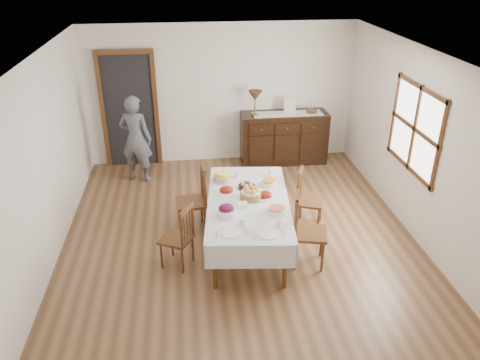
{
  "coord_description": "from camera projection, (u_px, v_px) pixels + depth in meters",
  "views": [
    {
      "loc": [
        -0.68,
        -5.5,
        3.77
      ],
      "look_at": [
        0.0,
        0.1,
        0.95
      ],
      "focal_mm": 35.0,
      "sensor_mm": 36.0,
      "label": 1
    }
  ],
  "objects": [
    {
      "name": "chair_left_near",
      "position": [
        179.0,
        236.0,
        5.98
      ],
      "size": [
        0.5,
        0.5,
        0.9
      ],
      "rotation": [
        0.0,
        0.0,
        -2.04
      ],
      "color": "#502E16",
      "rests_on": "ground"
    },
    {
      "name": "chair_right_far",
      "position": [
        307.0,
        198.0,
        6.87
      ],
      "size": [
        0.49,
        0.49,
        0.91
      ],
      "rotation": [
        0.0,
        0.0,
        1.19
      ],
      "color": "#502E16",
      "rests_on": "ground"
    },
    {
      "name": "table_lamp",
      "position": [
        255.0,
        96.0,
        8.49
      ],
      "size": [
        0.26,
        0.26,
        0.46
      ],
      "color": "olive",
      "rests_on": "sideboard"
    },
    {
      "name": "butter_dish",
      "position": [
        242.0,
        205.0,
        6.07
      ],
      "size": [
        0.15,
        0.1,
        0.07
      ],
      "color": "white",
      "rests_on": "dining_table"
    },
    {
      "name": "sideboard",
      "position": [
        284.0,
        138.0,
        8.96
      ],
      "size": [
        1.63,
        0.59,
        0.98
      ],
      "color": "black",
      "rests_on": "ground"
    },
    {
      "name": "carrot_bowl",
      "position": [
        269.0,
        183.0,
        6.63
      ],
      "size": [
        0.21,
        0.21,
        0.09
      ],
      "color": "white",
      "rests_on": "dining_table"
    },
    {
      "name": "dining_table",
      "position": [
        248.0,
        206.0,
        6.29
      ],
      "size": [
        1.3,
        2.23,
        0.73
      ],
      "rotation": [
        0.0,
        0.0,
        -0.11
      ],
      "color": "silver",
      "rests_on": "ground"
    },
    {
      "name": "casserole_dish",
      "position": [
        276.0,
        210.0,
        5.95
      ],
      "size": [
        0.25,
        0.25,
        0.08
      ],
      "color": "white",
      "rests_on": "dining_table"
    },
    {
      "name": "pineapple_bowl",
      "position": [
        222.0,
        177.0,
        6.75
      ],
      "size": [
        0.26,
        0.26,
        0.13
      ],
      "color": "tan",
      "rests_on": "dining_table"
    },
    {
      "name": "ground",
      "position": [
        241.0,
        243.0,
        6.64
      ],
      "size": [
        6.0,
        6.0,
        0.0
      ],
      "primitive_type": "plane",
      "color": "brown"
    },
    {
      "name": "chair_right_near",
      "position": [
        306.0,
        229.0,
        6.01
      ],
      "size": [
        0.51,
        0.51,
        1.02
      ],
      "rotation": [
        0.0,
        0.0,
        1.33
      ],
      "color": "#502E16",
      "rests_on": "ground"
    },
    {
      "name": "egg_basket",
      "position": [
        247.0,
        186.0,
        6.55
      ],
      "size": [
        0.23,
        0.23,
        0.1
      ],
      "color": "black",
      "rests_on": "dining_table"
    },
    {
      "name": "glass_far_b",
      "position": [
        270.0,
        173.0,
        6.91
      ],
      "size": [
        0.06,
        0.06,
        0.09
      ],
      "color": "white",
      "rests_on": "dining_table"
    },
    {
      "name": "ham_platter_b",
      "position": [
        265.0,
        196.0,
        6.31
      ],
      "size": [
        0.29,
        0.29,
        0.11
      ],
      "color": "white",
      "rests_on": "dining_table"
    },
    {
      "name": "ham_platter_a",
      "position": [
        226.0,
        191.0,
        6.44
      ],
      "size": [
        0.32,
        0.32,
        0.11
      ],
      "color": "white",
      "rests_on": "dining_table"
    },
    {
      "name": "chair_left_far",
      "position": [
        195.0,
        198.0,
        6.76
      ],
      "size": [
        0.46,
        0.46,
        1.0
      ],
      "rotation": [
        0.0,
        0.0,
        -1.47
      ],
      "color": "#502E16",
      "rests_on": "ground"
    },
    {
      "name": "bread_basket",
      "position": [
        251.0,
        194.0,
        6.26
      ],
      "size": [
        0.29,
        0.29,
        0.17
      ],
      "color": "olive",
      "rests_on": "dining_table"
    },
    {
      "name": "room_shell",
      "position": [
        226.0,
        124.0,
        6.26
      ],
      "size": [
        5.02,
        6.02,
        2.65
      ],
      "color": "silver",
      "rests_on": "ground"
    },
    {
      "name": "glass_far_a",
      "position": [
        237.0,
        175.0,
        6.85
      ],
      "size": [
        0.07,
        0.07,
        0.09
      ],
      "color": "white",
      "rests_on": "dining_table"
    },
    {
      "name": "picture_frame",
      "position": [
        290.0,
        106.0,
        8.68
      ],
      "size": [
        0.22,
        0.08,
        0.28
      ],
      "color": "beige",
      "rests_on": "sideboard"
    },
    {
      "name": "setting_left",
      "position": [
        235.0,
        229.0,
        5.57
      ],
      "size": [
        0.43,
        0.31,
        0.1
      ],
      "color": "white",
      "rests_on": "dining_table"
    },
    {
      "name": "deco_bowl",
      "position": [
        312.0,
        111.0,
        8.75
      ],
      "size": [
        0.2,
        0.2,
        0.06
      ],
      "color": "#502E16",
      "rests_on": "sideboard"
    },
    {
      "name": "runner",
      "position": [
        288.0,
        114.0,
        8.71
      ],
      "size": [
        1.3,
        0.35,
        0.01
      ],
      "color": "silver",
      "rests_on": "sideboard"
    },
    {
      "name": "beet_bowl",
      "position": [
        226.0,
        211.0,
        5.87
      ],
      "size": [
        0.24,
        0.24,
        0.16
      ],
      "color": "white",
      "rests_on": "dining_table"
    },
    {
      "name": "person",
      "position": [
        136.0,
        136.0,
        8.09
      ],
      "size": [
        0.6,
        0.48,
        1.66
      ],
      "primitive_type": "imported",
      "rotation": [
        0.0,
        0.0,
        2.82
      ],
      "color": "#52545D",
      "rests_on": "ground"
    },
    {
      "name": "setting_right",
      "position": [
        272.0,
        230.0,
        5.55
      ],
      "size": [
        0.43,
        0.31,
        0.1
      ],
      "color": "white",
      "rests_on": "dining_table"
    }
  ]
}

